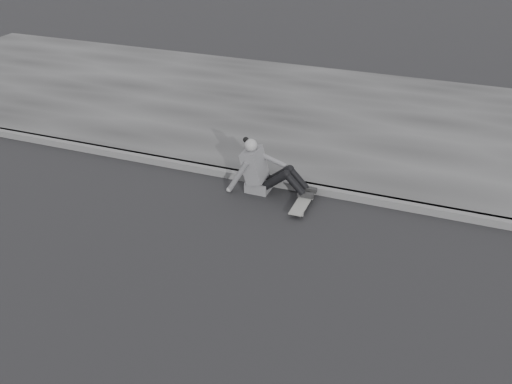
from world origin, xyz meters
TOP-DOWN VIEW (x-y plane):
  - ground at (0.00, 0.00)m, footprint 80.00×80.00m
  - curb at (0.00, 2.58)m, footprint 24.00×0.16m
  - sidewalk at (0.00, 5.60)m, footprint 24.00×6.00m
  - skateboard at (-0.79, 2.07)m, footprint 0.20×0.78m
  - seated_woman at (-1.52, 2.32)m, footprint 1.38×0.46m

SIDE VIEW (x-z plane):
  - ground at x=0.00m, z-range 0.00..0.00m
  - curb at x=0.00m, z-range 0.00..0.12m
  - sidewalk at x=0.00m, z-range 0.00..0.12m
  - skateboard at x=-0.79m, z-range 0.03..0.12m
  - seated_woman at x=-1.52m, z-range -0.08..0.80m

